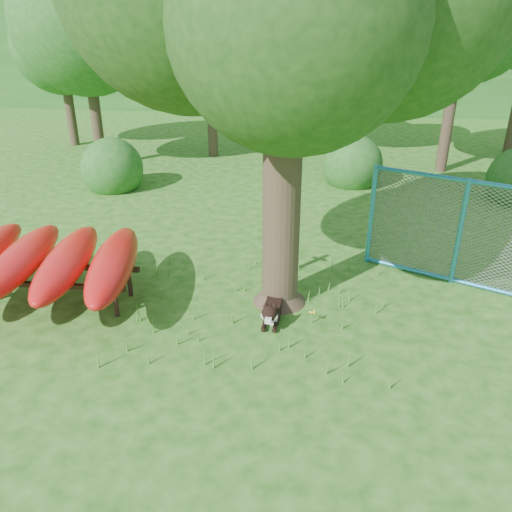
# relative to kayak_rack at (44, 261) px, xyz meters

# --- Properties ---
(ground) EXTENTS (80.00, 80.00, 0.00)m
(ground) POSITION_rel_kayak_rack_xyz_m (3.38, -0.92, -0.80)
(ground) COLOR #1E5511
(ground) RESTS_ON ground
(wooden_post) EXTENTS (0.31, 0.17, 1.14)m
(wooden_post) POSITION_rel_kayak_rack_xyz_m (3.77, 1.47, -0.20)
(wooden_post) COLOR #706354
(wooden_post) RESTS_ON ground
(kayak_rack) EXTENTS (3.62, 3.21, 1.05)m
(kayak_rack) POSITION_rel_kayak_rack_xyz_m (0.00, 0.00, 0.00)
(kayak_rack) COLOR black
(kayak_rack) RESTS_ON ground
(husky_dog) EXTENTS (0.28, 1.12, 0.50)m
(husky_dog) POSITION_rel_kayak_rack_xyz_m (3.89, -0.01, -0.63)
(husky_dog) COLOR black
(husky_dog) RESTS_ON ground
(fence_section) EXTENTS (3.17, 1.52, 3.36)m
(fence_section) POSITION_rel_kayak_rack_xyz_m (7.09, 1.79, 0.21)
(fence_section) COLOR #288DBD
(fence_section) RESTS_ON ground
(wildflower_clump) EXTENTS (0.11, 0.09, 0.23)m
(wildflower_clump) POSITION_rel_kayak_rack_xyz_m (4.55, -0.03, -0.61)
(wildflower_clump) COLOR #4B8F2E
(wildflower_clump) RESTS_ON ground
(bg_tree_a) EXTENTS (4.40, 4.40, 6.70)m
(bg_tree_a) POSITION_rel_kayak_rack_xyz_m (-3.12, 9.08, 3.68)
(bg_tree_a) COLOR #372B1E
(bg_tree_a) RESTS_ON ground
(bg_tree_c) EXTENTS (4.00, 4.00, 6.12)m
(bg_tree_c) POSITION_rel_kayak_rack_xyz_m (4.88, 12.08, 3.31)
(bg_tree_c) COLOR #372B1E
(bg_tree_c) RESTS_ON ground
(bg_tree_d) EXTENTS (4.80, 4.80, 7.50)m
(bg_tree_d) POSITION_rel_kayak_rack_xyz_m (8.38, 10.08, 4.28)
(bg_tree_d) COLOR #372B1E
(bg_tree_d) RESTS_ON ground
(bg_tree_f) EXTENTS (3.60, 3.60, 5.55)m
(bg_tree_f) POSITION_rel_kayak_rack_xyz_m (-5.62, 12.08, 2.93)
(bg_tree_f) COLOR #372B1E
(bg_tree_f) RESTS_ON ground
(shrub_left) EXTENTS (1.80, 1.80, 1.80)m
(shrub_left) POSITION_rel_kayak_rack_xyz_m (-1.62, 6.58, -0.80)
(shrub_left) COLOR #1D571C
(shrub_left) RESTS_ON ground
(shrub_mid) EXTENTS (1.80, 1.80, 1.80)m
(shrub_mid) POSITION_rel_kayak_rack_xyz_m (5.38, 8.08, -0.80)
(shrub_mid) COLOR #1D571C
(shrub_mid) RESTS_ON ground
(wooded_hillside) EXTENTS (80.00, 12.00, 6.00)m
(wooded_hillside) POSITION_rel_kayak_rack_xyz_m (3.38, 27.08, 2.20)
(wooded_hillside) COLOR #1D571C
(wooded_hillside) RESTS_ON ground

